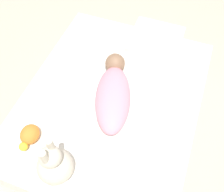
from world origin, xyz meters
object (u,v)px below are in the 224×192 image
Objects in this scene: pillow at (155,42)px; turtle_plush at (29,135)px; swaddled_baby at (113,93)px; bunny_plush at (54,165)px.

turtle_plush is (0.90, -0.44, 0.00)m from pillow.
swaddled_baby is 3.76× the size of turtle_plush.
turtle_plush is at bearing 123.64° from swaddled_baby.
pillow is at bearing -30.17° from swaddled_baby.
turtle_plush reaches higher than pillow.
swaddled_baby is at bearing 140.85° from turtle_plush.
pillow is at bearing 167.77° from bunny_plush.
turtle_plush is (-0.11, -0.22, -0.07)m from bunny_plush.
turtle_plush is at bearing -117.18° from bunny_plush.
bunny_plush is (0.51, -0.10, 0.05)m from swaddled_baby.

